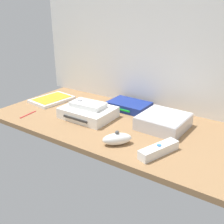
# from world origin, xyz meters

# --- Properties ---
(ground_plane) EXTENTS (1.00, 0.48, 0.02)m
(ground_plane) POSITION_xyz_m (0.00, 0.00, -0.01)
(ground_plane) COLOR #936D47
(ground_plane) RESTS_ON ground
(back_wall) EXTENTS (1.10, 0.01, 0.64)m
(back_wall) POSITION_xyz_m (0.00, 0.25, 0.32)
(back_wall) COLOR white
(back_wall) RESTS_ON ground
(game_console) EXTENTS (0.21, 0.17, 0.04)m
(game_console) POSITION_xyz_m (-0.11, -0.02, 0.02)
(game_console) COLOR white
(game_console) RESTS_ON ground_plane
(mini_computer) EXTENTS (0.18, 0.18, 0.05)m
(mini_computer) POSITION_xyz_m (0.20, 0.06, 0.03)
(mini_computer) COLOR silver
(mini_computer) RESTS_ON ground_plane
(game_case) EXTENTS (0.16, 0.20, 0.02)m
(game_case) POSITION_xyz_m (-0.38, 0.04, 0.01)
(game_case) COLOR white
(game_case) RESTS_ON ground_plane
(network_router) EXTENTS (0.18, 0.13, 0.03)m
(network_router) POSITION_xyz_m (-0.01, 0.15, 0.02)
(network_router) COLOR navy
(network_router) RESTS_ON ground_plane
(remote_wand) EXTENTS (0.08, 0.15, 0.03)m
(remote_wand) POSITION_xyz_m (0.26, -0.13, 0.02)
(remote_wand) COLOR white
(remote_wand) RESTS_ON ground_plane
(remote_nunchuk) EXTENTS (0.10, 0.10, 0.05)m
(remote_nunchuk) POSITION_xyz_m (0.12, -0.15, 0.02)
(remote_nunchuk) COLOR white
(remote_nunchuk) RESTS_ON ground_plane
(remote_classic_pad) EXTENTS (0.15, 0.09, 0.02)m
(remote_classic_pad) POSITION_xyz_m (-0.11, -0.02, 0.05)
(remote_classic_pad) COLOR white
(remote_classic_pad) RESTS_ON game_console
(stylus_pen) EXTENTS (0.01, 0.09, 0.01)m
(stylus_pen) POSITION_xyz_m (-0.34, -0.15, 0.00)
(stylus_pen) COLOR red
(stylus_pen) RESTS_ON ground_plane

